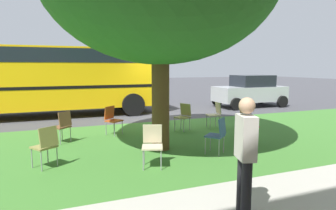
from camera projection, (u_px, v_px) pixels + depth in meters
ground at (170, 120)px, 11.45m from camera, size 80.00×80.00×0.00m
grass_verge at (209, 138)px, 8.49m from camera, size 48.00×6.00×0.01m
chair_0 at (247, 123)px, 8.06m from camera, size 0.46×0.47×0.88m
chair_1 at (62, 124)px, 7.88m from camera, size 0.59×0.59×0.88m
chair_2 at (46, 144)px, 5.92m from camera, size 0.58×0.58×0.88m
chair_3 at (184, 115)px, 9.48m from camera, size 0.57×0.57×0.88m
chair_4 at (218, 133)px, 6.88m from camera, size 0.59×0.59×0.88m
chair_5 at (215, 113)px, 9.90m from camera, size 0.48×0.47×0.88m
chair_6 at (112, 118)px, 8.87m from camera, size 0.58×0.59×0.88m
chair_7 at (152, 142)px, 6.02m from camera, size 0.53×0.53×0.88m
parked_car at (250, 91)px, 15.07m from camera, size 3.70×1.92×1.65m
school_bus at (30, 75)px, 11.84m from camera, size 10.40×2.80×2.88m
pedestrian_0 at (245, 153)px, 3.89m from camera, size 0.29×0.40×1.69m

